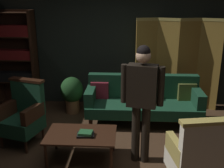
% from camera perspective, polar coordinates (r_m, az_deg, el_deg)
% --- Properties ---
extents(ground_plane, '(10.00, 10.00, 0.00)m').
position_cam_1_polar(ground_plane, '(4.09, -0.67, -16.30)').
color(ground_plane, '#3D2819').
extents(back_wall, '(7.20, 0.10, 2.80)m').
position_cam_1_polar(back_wall, '(5.91, 0.93, 9.04)').
color(back_wall, black).
rests_on(back_wall, ground_plane).
extents(folding_screen, '(1.73, 0.25, 1.90)m').
position_cam_1_polar(folding_screen, '(5.83, 13.47, 4.28)').
color(folding_screen, olive).
rests_on(folding_screen, ground_plane).
extents(bookshelf, '(0.90, 0.32, 2.05)m').
position_cam_1_polar(bookshelf, '(6.19, -19.61, 5.46)').
color(bookshelf, black).
rests_on(bookshelf, ground_plane).
extents(velvet_couch, '(2.12, 0.78, 0.88)m').
position_cam_1_polar(velvet_couch, '(5.18, 6.51, -3.15)').
color(velvet_couch, black).
rests_on(velvet_couch, ground_plane).
extents(coffee_table, '(1.00, 0.64, 0.42)m').
position_cam_1_polar(coffee_table, '(4.01, -6.49, -10.90)').
color(coffee_table, black).
rests_on(coffee_table, ground_plane).
extents(armchair_gilt_accent, '(0.67, 0.67, 1.04)m').
position_cam_1_polar(armchair_gilt_accent, '(3.47, 17.30, -14.30)').
color(armchair_gilt_accent, tan).
rests_on(armchair_gilt_accent, ground_plane).
extents(armchair_wing_left, '(0.72, 0.72, 1.04)m').
position_cam_1_polar(armchair_wing_left, '(4.63, -18.10, -6.06)').
color(armchair_wing_left, black).
rests_on(armchair_wing_left, ground_plane).
extents(standing_figure, '(0.58, 0.29, 1.70)m').
position_cam_1_polar(standing_figure, '(3.73, 6.30, -2.19)').
color(standing_figure, black).
rests_on(standing_figure, ground_plane).
extents(potted_plant, '(0.46, 0.46, 0.76)m').
position_cam_1_polar(potted_plant, '(5.63, -8.39, -1.76)').
color(potted_plant, brown).
rests_on(potted_plant, ground_plane).
extents(book_black_cloth, '(0.25, 0.18, 0.03)m').
position_cam_1_polar(book_black_cloth, '(3.92, -5.55, -10.55)').
color(book_black_cloth, black).
rests_on(book_black_cloth, coffee_table).
extents(book_green_cloth, '(0.20, 0.17, 0.04)m').
position_cam_1_polar(book_green_cloth, '(3.91, -5.56, -10.13)').
color(book_green_cloth, '#1E4C28').
rests_on(book_green_cloth, book_black_cloth).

